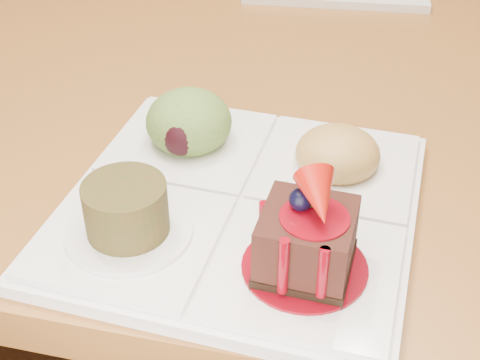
# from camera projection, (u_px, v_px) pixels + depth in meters

# --- Properties ---
(ground) EXTENTS (6.00, 6.00, 0.00)m
(ground) POSITION_uv_depth(u_px,v_px,m) (230.00, 251.00, 1.64)
(ground) COLOR #582C19
(sampler_plate) EXTENTS (0.31, 0.31, 0.11)m
(sampler_plate) POSITION_uv_depth(u_px,v_px,m) (239.00, 188.00, 0.57)
(sampler_plate) COLOR white
(sampler_plate) RESTS_ON dining_table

